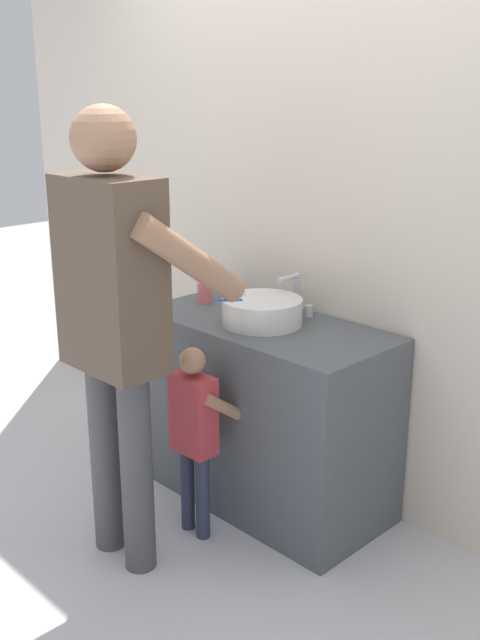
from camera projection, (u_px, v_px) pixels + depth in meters
ground_plane at (215, 521)px, 3.20m from camera, size 14.00×14.00×0.00m
back_wall at (318, 191)px, 3.20m from camera, size 4.40×0.08×2.70m
vanity_cabinet at (264, 412)px, 3.27m from camera, size 1.12×0.54×0.83m
sink_basin at (262, 311)px, 3.12m from camera, size 0.34×0.34×0.11m
faucet at (295, 296)px, 3.25m from camera, size 0.18×0.14×0.18m
toothbrush_cup at (205, 292)px, 3.43m from camera, size 0.07×0.07×0.21m
child_toddler at (195, 425)px, 2.98m from camera, size 0.25×0.25×0.82m
adult_parent at (116, 303)px, 2.67m from camera, size 0.54×0.56×1.73m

